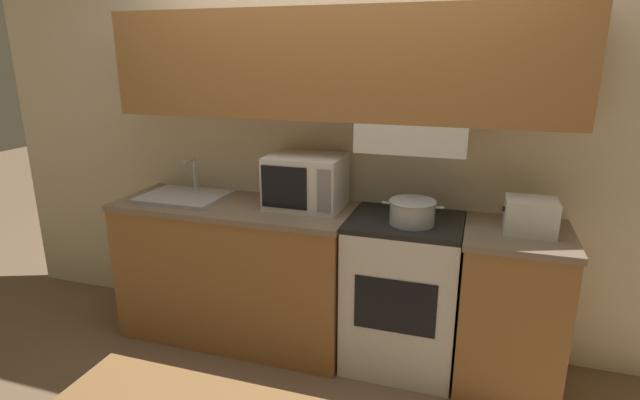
{
  "coord_description": "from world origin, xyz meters",
  "views": [
    {
      "loc": [
        0.84,
        -2.96,
        1.81
      ],
      "look_at": [
        0.05,
        -0.54,
        1.06
      ],
      "focal_mm": 28.0,
      "sensor_mm": 36.0,
      "label": 1
    }
  ],
  "objects_px": {
    "toaster": "(531,216)",
    "stove_range": "(402,293)",
    "microwave": "(306,181)",
    "sink_basin": "(183,196)",
    "cooking_pot": "(412,211)"
  },
  "relations": [
    {
      "from": "toaster",
      "to": "stove_range",
      "type": "bearing_deg",
      "value": 178.33
    },
    {
      "from": "toaster",
      "to": "microwave",
      "type": "bearing_deg",
      "value": 176.33
    },
    {
      "from": "microwave",
      "to": "sink_basin",
      "type": "relative_size",
      "value": 0.86
    },
    {
      "from": "cooking_pot",
      "to": "microwave",
      "type": "bearing_deg",
      "value": 169.1
    },
    {
      "from": "cooking_pot",
      "to": "sink_basin",
      "type": "height_order",
      "value": "sink_basin"
    },
    {
      "from": "microwave",
      "to": "toaster",
      "type": "xyz_separation_m",
      "value": [
        1.26,
        -0.08,
        -0.07
      ]
    },
    {
      "from": "sink_basin",
      "to": "cooking_pot",
      "type": "bearing_deg",
      "value": -1.92
    },
    {
      "from": "stove_range",
      "to": "toaster",
      "type": "distance_m",
      "value": 0.84
    },
    {
      "from": "cooking_pot",
      "to": "toaster",
      "type": "height_order",
      "value": "toaster"
    },
    {
      "from": "microwave",
      "to": "cooking_pot",
      "type": "bearing_deg",
      "value": -10.9
    },
    {
      "from": "toaster",
      "to": "sink_basin",
      "type": "xyz_separation_m",
      "value": [
        -2.07,
        0.0,
        -0.08
      ]
    },
    {
      "from": "stove_range",
      "to": "microwave",
      "type": "xyz_separation_m",
      "value": [
        -0.62,
        0.06,
        0.62
      ]
    },
    {
      "from": "microwave",
      "to": "stove_range",
      "type": "bearing_deg",
      "value": -5.73
    },
    {
      "from": "stove_range",
      "to": "cooking_pot",
      "type": "xyz_separation_m",
      "value": [
        0.04,
        -0.07,
        0.53
      ]
    },
    {
      "from": "stove_range",
      "to": "sink_basin",
      "type": "distance_m",
      "value": 1.51
    }
  ]
}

